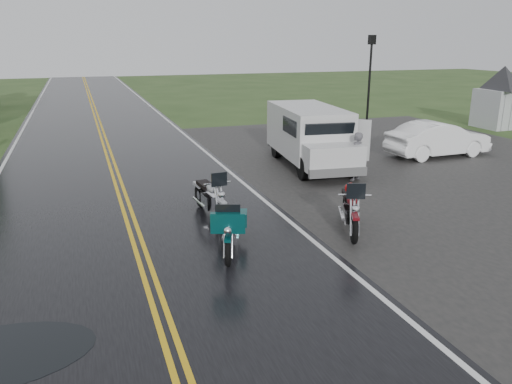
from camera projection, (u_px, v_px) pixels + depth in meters
ground at (152, 286)px, 9.40m from camera, size 120.00×120.00×0.00m
road at (112, 165)px, 18.41m from camera, size 8.00×100.00×0.04m
parking_pad at (448, 173)px, 17.42m from camera, size 14.00×24.00×0.03m
visitor_center at (503, 82)px, 25.92m from camera, size 16.00×10.00×4.80m
motorcycle_red at (355, 218)px, 11.04m from camera, size 1.69×2.44×1.36m
motorcycle_teal at (228, 239)px, 9.94m from camera, size 1.48×2.31×1.28m
motorcycle_silver at (221, 203)px, 12.15m from camera, size 1.00×2.27×1.31m
van_white at (304, 148)px, 16.20m from camera, size 2.72×5.77×2.19m
person_at_van at (356, 157)px, 16.26m from camera, size 0.69×0.61×1.58m
sedan_white at (438, 140)px, 19.68m from camera, size 4.21×1.56×1.37m
lamp_post_far_right at (369, 83)px, 25.05m from camera, size 0.41×0.41×4.77m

